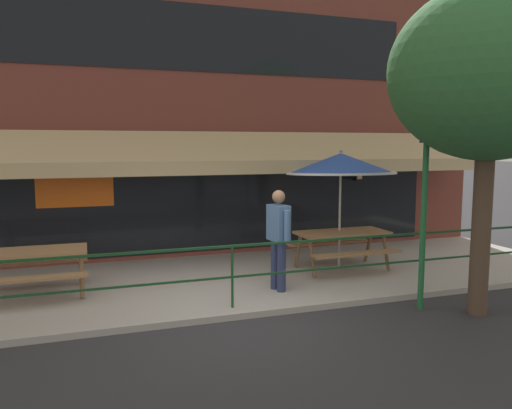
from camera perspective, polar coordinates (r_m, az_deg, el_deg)
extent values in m
plane|color=#2D2D30|center=(7.51, -2.05, -13.09)|extent=(120.00, 120.00, 0.00)
cube|color=#ADA89E|center=(9.34, -5.66, -8.79)|extent=(15.00, 4.00, 0.10)
cube|color=brown|center=(11.23, -8.55, 10.79)|extent=(15.00, 0.50, 6.70)
cube|color=black|center=(11.18, -8.43, 18.44)|extent=(10.50, 0.02, 1.40)
cube|color=black|center=(11.01, -8.12, 0.46)|extent=(12.00, 0.02, 2.30)
cube|color=orange|center=(10.77, -19.97, 1.58)|extent=(1.50, 0.02, 0.70)
cube|color=tan|center=(10.41, -7.66, 6.45)|extent=(13.80, 0.92, 0.70)
cube|color=tan|center=(9.92, -7.05, 4.13)|extent=(13.80, 0.08, 0.28)
cube|color=black|center=(12.29, 11.24, 4.23)|extent=(0.04, 0.28, 0.04)
cube|color=black|center=(12.18, 11.55, 3.36)|extent=(0.18, 0.18, 0.28)
cube|color=beige|center=(12.18, 11.55, 3.36)|extent=(0.13, 0.19, 0.20)
cylinder|color=#194723|center=(7.61, -2.73, -8.28)|extent=(0.04, 0.04, 0.95)
cylinder|color=#194723|center=(9.16, 18.59, -6.04)|extent=(0.04, 0.04, 0.95)
cube|color=#194723|center=(7.50, -2.75, -4.78)|extent=(13.80, 0.04, 0.04)
cube|color=#194723|center=(7.61, -2.73, -8.28)|extent=(13.80, 0.03, 0.03)
cube|color=#997047|center=(8.88, -24.58, -4.95)|extent=(1.80, 0.80, 0.05)
cube|color=#997047|center=(8.39, -24.86, -7.75)|extent=(1.80, 0.26, 0.04)
cube|color=#997047|center=(9.51, -24.15, -6.03)|extent=(1.80, 0.26, 0.04)
cylinder|color=brown|center=(8.61, -19.31, -7.61)|extent=(0.07, 0.30, 0.73)
cylinder|color=brown|center=(9.23, -19.29, -6.65)|extent=(0.07, 0.30, 0.73)
cube|color=#997047|center=(9.97, 9.83, -3.20)|extent=(1.80, 0.80, 0.05)
cube|color=#997047|center=(9.54, 11.47, -5.53)|extent=(1.80, 0.26, 0.04)
cube|color=#997047|center=(10.53, 8.28, -4.29)|extent=(1.80, 0.26, 0.04)
cylinder|color=brown|center=(10.18, 14.62, -5.23)|extent=(0.07, 0.30, 0.73)
cylinder|color=brown|center=(10.71, 12.74, -4.59)|extent=(0.07, 0.30, 0.73)
cylinder|color=brown|center=(9.41, 6.42, -6.04)|extent=(0.07, 0.30, 0.73)
cylinder|color=brown|center=(9.98, 4.85, -5.28)|extent=(0.07, 0.30, 0.73)
cylinder|color=#B7B2A8|center=(10.01, 9.55, -0.77)|extent=(0.04, 0.04, 2.30)
cone|color=#2D56B7|center=(9.93, 9.66, 4.66)|extent=(2.10, 2.11, 0.46)
cylinder|color=white|center=(9.94, 9.64, 3.57)|extent=(2.14, 2.14, 0.10)
sphere|color=#B7B2A8|center=(9.93, 9.69, 6.05)|extent=(0.07, 0.07, 0.07)
cylinder|color=navy|center=(8.44, 2.93, -7.09)|extent=(0.15, 0.15, 0.86)
cylinder|color=navy|center=(8.60, 2.19, -6.82)|extent=(0.15, 0.15, 0.86)
cube|color=#4C709E|center=(8.37, 2.58, -2.10)|extent=(0.31, 0.44, 0.60)
cylinder|color=#4C709E|center=(8.16, 3.57, -2.55)|extent=(0.10, 0.10, 0.54)
cylinder|color=#4C709E|center=(8.59, 1.64, -2.07)|extent=(0.10, 0.10, 0.54)
sphere|color=#9E7051|center=(8.32, 2.60, 0.90)|extent=(0.22, 0.22, 0.22)
cylinder|color=#1E6033|center=(8.00, 18.73, 2.02)|extent=(0.09, 0.09, 3.88)
cube|color=blue|center=(7.96, 19.06, 8.13)|extent=(0.28, 0.02, 0.40)
cylinder|color=brown|center=(8.18, 24.34, -2.55)|extent=(0.28, 0.28, 2.62)
ellipsoid|color=#337038|center=(8.15, 25.15, 13.47)|extent=(2.98, 2.68, 2.53)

